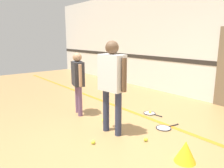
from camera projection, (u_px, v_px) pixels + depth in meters
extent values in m
plane|color=#A87F4C|center=(113.00, 141.00, 3.59)|extent=(16.00, 16.00, 0.00)
cube|color=silver|center=(220.00, 40.00, 5.31)|extent=(16.00, 0.06, 3.20)
cube|color=#2D2823|center=(217.00, 64.00, 5.41)|extent=(16.00, 0.01, 0.12)
cube|color=orange|center=(161.00, 123.00, 4.35)|extent=(14.40, 0.10, 0.01)
cylinder|color=#2D334C|center=(106.00, 110.00, 3.92)|extent=(0.11, 0.11, 0.78)
cylinder|color=#2D334C|center=(118.00, 114.00, 3.72)|extent=(0.11, 0.11, 0.78)
cube|color=silver|center=(112.00, 73.00, 3.67)|extent=(0.48, 0.31, 0.61)
sphere|color=brown|center=(112.00, 47.00, 3.58)|extent=(0.23, 0.23, 0.23)
cylinder|color=brown|center=(101.00, 72.00, 3.85)|extent=(0.08, 0.08, 0.55)
cylinder|color=brown|center=(124.00, 75.00, 3.49)|extent=(0.08, 0.08, 0.55)
cylinder|color=#6B4C70|center=(77.00, 98.00, 4.90)|extent=(0.09, 0.09, 0.65)
cylinder|color=#6B4C70|center=(80.00, 101.00, 4.67)|extent=(0.09, 0.09, 0.65)
cube|color=#2D2D33|center=(78.00, 74.00, 4.66)|extent=(0.42, 0.31, 0.52)
sphere|color=tan|center=(77.00, 57.00, 4.59)|extent=(0.19, 0.19, 0.19)
cylinder|color=tan|center=(75.00, 72.00, 4.87)|extent=(0.07, 0.07, 0.46)
cylinder|color=tan|center=(80.00, 76.00, 4.46)|extent=(0.07, 0.07, 0.46)
torus|color=#28282D|center=(150.00, 113.00, 4.87)|extent=(0.30, 0.30, 0.02)
cylinder|color=silver|center=(150.00, 113.00, 4.87)|extent=(0.23, 0.23, 0.01)
cylinder|color=black|center=(158.00, 116.00, 4.72)|extent=(0.19, 0.04, 0.02)
sphere|color=black|center=(162.00, 117.00, 4.66)|extent=(0.03, 0.03, 0.03)
torus|color=#28282D|center=(164.00, 128.00, 4.08)|extent=(0.33, 0.33, 0.02)
cylinder|color=silver|center=(164.00, 128.00, 4.08)|extent=(0.24, 0.24, 0.01)
cylinder|color=black|center=(173.00, 125.00, 4.19)|extent=(0.06, 0.23, 0.02)
sphere|color=black|center=(178.00, 124.00, 4.25)|extent=(0.03, 0.03, 0.03)
sphere|color=#CCE038|center=(93.00, 142.00, 3.47)|extent=(0.07, 0.07, 0.07)
sphere|color=#CCE038|center=(150.00, 112.00, 4.86)|extent=(0.07, 0.07, 0.07)
sphere|color=#CCE038|center=(146.00, 139.00, 3.57)|extent=(0.07, 0.07, 0.07)
sphere|color=#CCE038|center=(104.00, 120.00, 4.40)|extent=(0.07, 0.07, 0.07)
cone|color=yellow|center=(185.00, 152.00, 2.96)|extent=(0.30, 0.30, 0.30)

